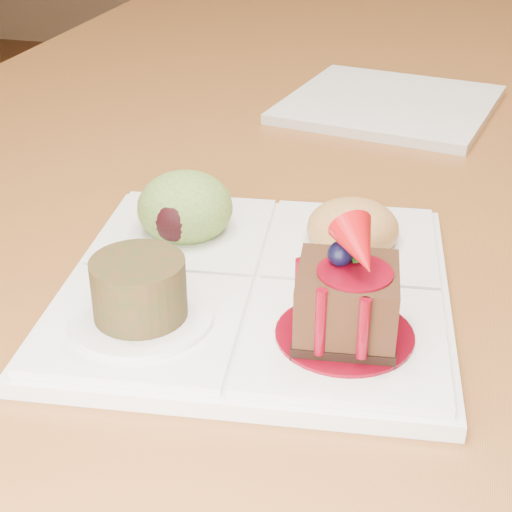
# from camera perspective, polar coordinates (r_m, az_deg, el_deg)

# --- Properties ---
(dining_table) EXTENTS (1.00, 1.80, 0.75)m
(dining_table) POSITION_cam_1_polar(r_m,az_deg,el_deg) (1.02, 4.39, 6.96)
(dining_table) COLOR #935B26
(dining_table) RESTS_ON ground
(sampler_plate) EXTENTS (0.32, 0.32, 0.11)m
(sampler_plate) POSITION_cam_1_polar(r_m,az_deg,el_deg) (0.59, -0.15, -0.89)
(sampler_plate) COLOR white
(sampler_plate) RESTS_ON dining_table
(second_plate) EXTENTS (0.28, 0.28, 0.01)m
(second_plate) POSITION_cam_1_polar(r_m,az_deg,el_deg) (1.01, 9.69, 10.83)
(second_plate) COLOR white
(second_plate) RESTS_ON dining_table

